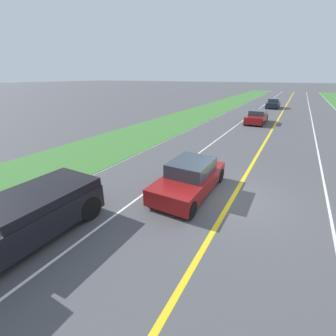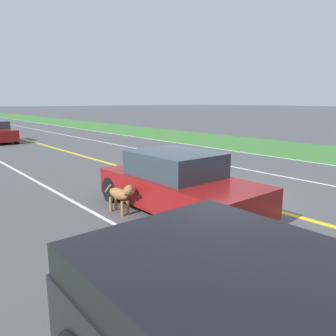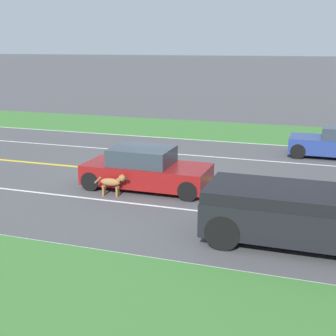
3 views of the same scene
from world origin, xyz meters
name	(u,v)px [view 1 (image 1 of 3)]	position (x,y,z in m)	size (l,w,h in m)	color
ground_plane	(232,199)	(0.00, 0.00, 0.00)	(400.00, 400.00, 0.00)	#4C4C4F
centre_divider_line	(232,198)	(0.00, 0.00, 0.00)	(0.18, 160.00, 0.01)	yellow
lane_edge_line_right	(108,168)	(7.00, 0.00, 0.00)	(0.14, 160.00, 0.01)	white
lane_dash_same_dir	(161,181)	(3.50, 0.00, 0.00)	(0.10, 160.00, 0.01)	white
lane_dash_oncoming	(332,223)	(-3.50, 0.00, 0.00)	(0.10, 160.00, 0.01)	white
grass_verge_right	(72,159)	(10.00, 0.00, 0.01)	(6.00, 160.00, 0.03)	#3D7533
ego_car	(190,178)	(1.84, 0.32, 0.67)	(1.92, 4.32, 1.43)	maroon
dog	(173,171)	(3.02, -0.36, 0.48)	(0.29, 1.20, 0.78)	olive
car_trailing_near	(257,117)	(1.94, -17.78, 0.65)	(1.86, 4.58, 1.38)	maroon
car_trailing_mid	(273,104)	(1.73, -32.34, 0.68)	(1.84, 4.28, 1.46)	black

